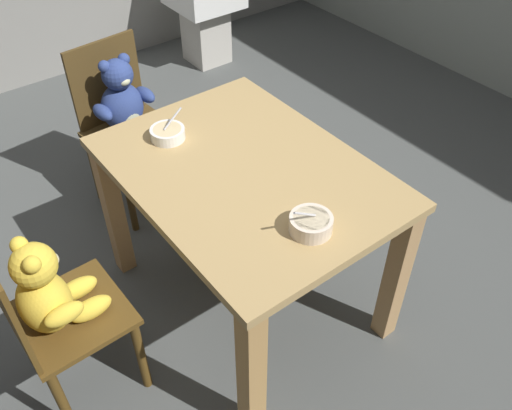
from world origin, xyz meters
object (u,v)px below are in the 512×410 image
porridge_bowl_cream_near_right (311,224)px  teddy_chair_near_front (50,302)px  teddy_chair_near_left (125,110)px  porridge_bowl_white_near_left (168,133)px  dining_table (246,197)px

porridge_bowl_cream_near_right → teddy_chair_near_front: bearing=-119.0°
teddy_chair_near_left → porridge_bowl_white_near_left: 0.65m
teddy_chair_near_front → porridge_bowl_cream_near_right: 0.91m
teddy_chair_near_left → porridge_bowl_cream_near_right: bearing=-4.6°
dining_table → porridge_bowl_cream_near_right: porridge_bowl_cream_near_right is taller
dining_table → porridge_bowl_white_near_left: bearing=-159.8°
teddy_chair_near_front → teddy_chair_near_left: teddy_chair_near_left is taller
dining_table → porridge_bowl_white_near_left: porridge_bowl_white_near_left is taller
porridge_bowl_white_near_left → porridge_bowl_cream_near_right: bearing=8.0°
dining_table → teddy_chair_near_left: (-0.95, -0.05, -0.07)m
dining_table → porridge_bowl_cream_near_right: 0.43m
teddy_chair_near_front → teddy_chair_near_left: bearing=49.5°
dining_table → porridge_bowl_white_near_left: 0.40m
porridge_bowl_white_near_left → porridge_bowl_cream_near_right: size_ratio=0.96×
dining_table → teddy_chair_near_left: size_ratio=1.31×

